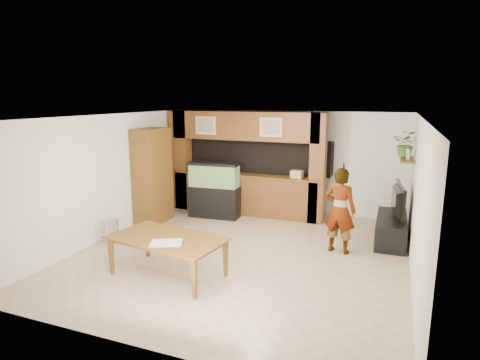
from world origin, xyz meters
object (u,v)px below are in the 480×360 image
at_px(aquarium, 214,191).
at_px(dining_table, 167,257).
at_px(television, 393,201).
at_px(pantry_cabinet, 153,176).
at_px(person, 340,210).

distance_m(aquarium, dining_table, 3.46).
bearing_deg(television, pantry_cabinet, 89.89).
distance_m(person, dining_table, 3.34).
distance_m(aquarium, television, 4.16).
height_order(pantry_cabinet, person, pantry_cabinet).
relative_size(pantry_cabinet, television, 1.86).
xyz_separation_m(person, dining_table, (-2.52, -2.14, -0.49)).
bearing_deg(television, aquarium, 79.94).
bearing_deg(dining_table, pantry_cabinet, 135.38).
distance_m(aquarium, person, 3.44).
height_order(pantry_cabinet, television, pantry_cabinet).
bearing_deg(person, pantry_cabinet, 5.83).
xyz_separation_m(pantry_cabinet, television, (5.35, 0.60, -0.24)).
bearing_deg(person, television, -123.13).
bearing_deg(pantry_cabinet, aquarium, 35.35).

